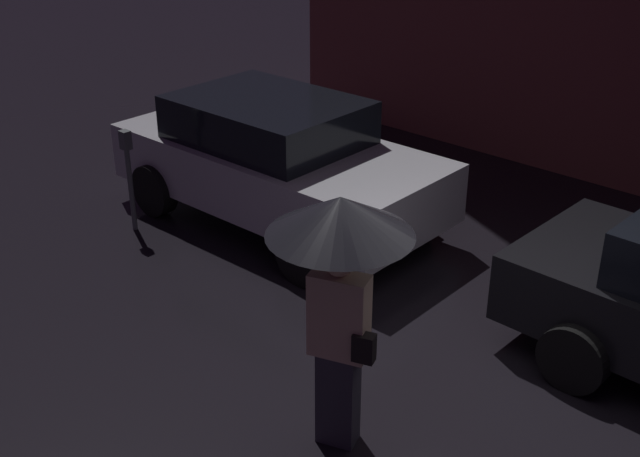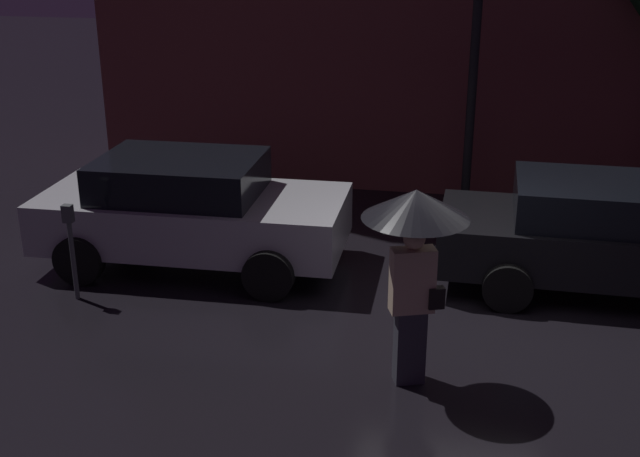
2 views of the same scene
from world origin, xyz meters
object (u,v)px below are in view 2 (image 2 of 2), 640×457
Objects in this scene: parked_car_silver at (191,209)px; pedestrian_with_umbrella at (415,233)px; parking_meter at (71,241)px; parked_car_black at (620,236)px.

pedestrian_with_umbrella is (3.20, -2.50, 0.84)m from parked_car_silver.
parked_car_black is at bearing 13.04° from parking_meter.
pedestrian_with_umbrella is at bearing -15.12° from parking_meter.
parked_car_silver is 3.32× the size of parking_meter.
parking_meter is at bearing -166.08° from parked_car_black.
parking_meter is at bearing -129.18° from parked_car_silver.
pedestrian_with_umbrella reaches higher than parking_meter.
parked_car_silver reaches higher than parking_meter.
pedestrian_with_umbrella reaches higher than parked_car_black.
parked_car_black reaches higher than parking_meter.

